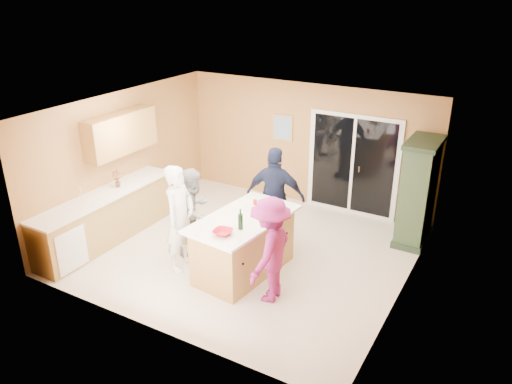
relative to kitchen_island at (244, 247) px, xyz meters
The scene contains 22 objects.
floor 0.83m from the kitchen_island, 117.88° to the left, with size 5.50×5.50×0.00m, color beige.
ceiling 2.24m from the kitchen_island, 117.88° to the left, with size 5.50×5.00×0.10m, color white.
wall_back 3.23m from the kitchen_island, 95.88° to the left, with size 5.50×0.10×2.60m, color tan.
wall_front 2.09m from the kitchen_island, 99.56° to the right, with size 5.50×0.10×2.60m, color tan.
wall_left 3.24m from the kitchen_island, 168.87° to the left, with size 0.10×5.00×2.60m, color tan.
wall_right 2.64m from the kitchen_island, 13.95° to the left, with size 0.10×5.00×2.60m, color tan.
left_cabinet_run 2.80m from the kitchen_island, behind, with size 0.65×3.05×1.24m.
upper_cabinets 3.24m from the kitchen_island, behind, with size 0.35×1.60×0.75m, color #A17B3E.
sliding_door 3.21m from the kitchen_island, 76.61° to the left, with size 1.90×0.07×2.10m.
framed_picture 3.39m from the kitchen_island, 105.76° to the left, with size 0.46×0.04×0.56m.
kitchen_island is the anchor object (origin of this frame).
green_hutch 3.35m from the kitchen_island, 49.08° to the left, with size 0.56×1.06×1.95m.
woman_white 1.14m from the kitchen_island, 159.51° to the right, with size 0.66×0.44×1.82m, color white.
woman_grey 1.17m from the kitchen_island, behind, with size 0.76×0.59×1.56m, color #999A9C.
woman_navy 1.24m from the kitchen_island, 91.50° to the left, with size 1.08×0.45×1.84m, color #181D36.
woman_magenta 0.91m from the kitchen_island, 31.17° to the right, with size 1.07×0.62×1.66m, color #851D54.
serving_bowl 0.86m from the kitchen_island, 87.61° to the right, with size 0.29×0.29×0.07m, color #B4141F.
tulip_vase 2.84m from the kitchen_island, behind, with size 0.18×0.12×0.34m, color #AD1127.
tumbler_near 0.78m from the kitchen_island, 98.67° to the left, with size 0.07×0.07×0.10m, color #B4141F.
tumbler_far 0.77m from the kitchen_island, 64.14° to the left, with size 0.07×0.07×0.10m, color #B4141F.
wine_bottle 0.77m from the kitchen_island, 65.46° to the right, with size 0.08×0.08×0.34m.
white_plate 0.65m from the kitchen_island, 105.32° to the left, with size 0.25×0.25×0.02m, color silver.
Camera 1 is at (4.03, -6.72, 4.51)m, focal length 35.00 mm.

